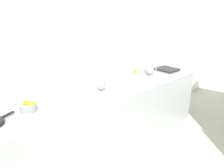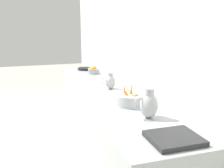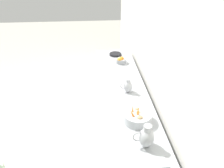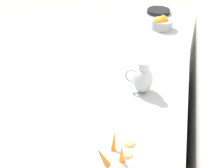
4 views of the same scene
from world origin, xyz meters
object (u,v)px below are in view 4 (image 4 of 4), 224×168
Objects in this scene: vegetable_colander at (123,167)px; metal_pitcher_short at (143,79)px; orange_bowl at (162,23)px; skillet_on_counter at (159,11)px.

metal_pitcher_short is (0.01, -0.63, 0.03)m from vegetable_colander.
orange_bowl reaches higher than skillet_on_counter.
skillet_on_counter is (0.06, -0.37, -0.04)m from orange_bowl.
skillet_on_counter is at bearing -80.93° from orange_bowl.
orange_bowl is 0.37m from skillet_on_counter.
vegetable_colander is at bearing 89.55° from orange_bowl.
orange_bowl is 0.89× the size of metal_pitcher_short.
metal_pitcher_short is 1.31m from skillet_on_counter.
skillet_on_counter is (0.05, -1.94, -0.04)m from vegetable_colander.
metal_pitcher_short is at bearing 88.56° from orange_bowl.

